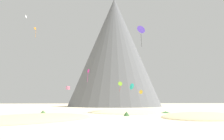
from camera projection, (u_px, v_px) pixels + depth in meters
ground_plane at (143, 122)px, 34.54m from camera, size 400.00×400.00×0.00m
dune_foreground_left at (202, 117)px, 44.29m from camera, size 24.97×24.65×2.02m
dune_foreground_right at (123, 112)px, 61.77m from camera, size 28.21×28.26×1.68m
dune_midground at (31, 120)px, 38.36m from camera, size 28.83×28.04×1.99m
bush_low_patch at (166, 112)px, 58.60m from camera, size 3.55×3.55×0.50m
bush_far_left at (126, 114)px, 47.95m from camera, size 1.99×1.99×0.95m
bush_far_right at (43, 112)px, 53.05m from camera, size 1.98×1.98×1.00m
rock_massif at (115, 53)px, 128.88m from camera, size 71.26×71.26×65.85m
kite_teal_low at (132, 87)px, 72.72m from camera, size 2.19×2.03×2.16m
kite_indigo_mid at (141, 30)px, 63.61m from camera, size 2.73×1.46×6.41m
kite_pink_low at (68, 88)px, 84.85m from camera, size 1.67×1.68×1.38m
kite_lime_low at (120, 84)px, 83.72m from camera, size 1.80×0.86×3.92m
kite_orange_high at (35, 30)px, 78.07m from camera, size 0.70×0.85×3.90m
kite_gold_low at (141, 92)px, 81.15m from camera, size 1.65×1.03×1.57m
kite_white_high at (26, 17)px, 68.30m from camera, size 0.50×0.77×0.96m
kite_magenta_low at (88, 73)px, 69.69m from camera, size 0.76×0.30×4.24m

